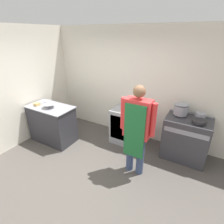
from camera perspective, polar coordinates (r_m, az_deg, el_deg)
The scene contains 13 objects.
ground_plane at distance 3.59m, azimuth -10.08°, elevation -20.58°, with size 14.00×14.00×0.00m, color #4C4742.
wall_back at distance 4.40m, azimuth 5.29°, elevation 9.01°, with size 8.00×0.05×2.70m.
wall_left at distance 4.91m, azimuth -22.95°, elevation 8.81°, with size 0.05×8.00×2.70m.
prep_counter at distance 4.58m, azimuth -18.86°, elevation -3.62°, with size 1.12×0.62×0.92m.
stove at distance 4.06m, azimuth 22.84°, elevation -8.03°, with size 0.89×0.60×0.95m.
fridge_unit at distance 4.36m, azimuth 4.84°, elevation -4.16°, with size 0.66×0.66×0.87m.
person_cook at distance 3.12m, azimuth 8.10°, elevation -4.77°, with size 0.65×0.24×1.76m.
mixing_bowl at distance 4.32m, azimuth -19.81°, elevation 1.92°, with size 0.29×0.29×0.09m.
small_bowl at distance 4.61m, azimuth -20.33°, elevation 3.07°, with size 0.19×0.19×0.06m.
plastic_tub at distance 4.56m, azimuth -23.33°, elevation 2.39°, with size 0.12×0.12×0.07m.
stock_pot at distance 3.90m, azimuth 21.64°, elevation 0.98°, with size 0.29×0.29×0.25m.
saute_pan at distance 3.73m, azimuth 26.54°, elevation -2.74°, with size 0.26×0.26×0.05m.
sauce_pot at distance 3.91m, azimuth 26.90°, elevation -1.06°, with size 0.19×0.19×0.12m.
Camera 1 is at (1.74, -1.87, 2.52)m, focal length 28.00 mm.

